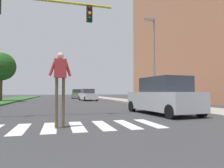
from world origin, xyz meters
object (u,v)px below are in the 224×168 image
object	(u,v)px
street_lamp_right	(153,53)
suv_crossing	(163,97)
sedan_midblock	(88,95)
tree_far	(1,67)
pedestrian_performer	(60,77)
sedan_distant	(77,94)

from	to	relation	value
street_lamp_right	suv_crossing	size ratio (longest dim) A/B	1.57
sedan_midblock	street_lamp_right	bearing A→B (deg)	-72.30
tree_far	pedestrian_performer	size ratio (longest dim) A/B	2.34
street_lamp_right	suv_crossing	bearing A→B (deg)	-112.73
suv_crossing	pedestrian_performer	bearing A→B (deg)	-151.90
pedestrian_performer	sedan_distant	bearing A→B (deg)	83.89
sedan_midblock	sedan_distant	bearing A→B (deg)	93.29
tree_far	sedan_midblock	world-z (taller)	tree_far
street_lamp_right	sedan_distant	world-z (taller)	street_lamp_right
suv_crossing	sedan_distant	bearing A→B (deg)	93.83
suv_crossing	sedan_midblock	size ratio (longest dim) A/B	1.03
sedan_midblock	sedan_distant	world-z (taller)	sedan_distant
pedestrian_performer	street_lamp_right	bearing A→B (deg)	48.71
street_lamp_right	sedan_distant	size ratio (longest dim) A/B	1.70
tree_far	suv_crossing	distance (m)	21.25
tree_far	suv_crossing	size ratio (longest dim) A/B	1.22
pedestrian_performer	tree_far	bearing A→B (deg)	108.50
tree_far	sedan_distant	bearing A→B (deg)	49.66
pedestrian_performer	sedan_distant	distance (m)	32.16
tree_far	street_lamp_right	bearing A→B (deg)	-36.77
suv_crossing	sedan_distant	xyz separation A→B (m)	(-1.95, 29.10, -0.13)
sedan_midblock	sedan_distant	size ratio (longest dim) A/B	1.05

